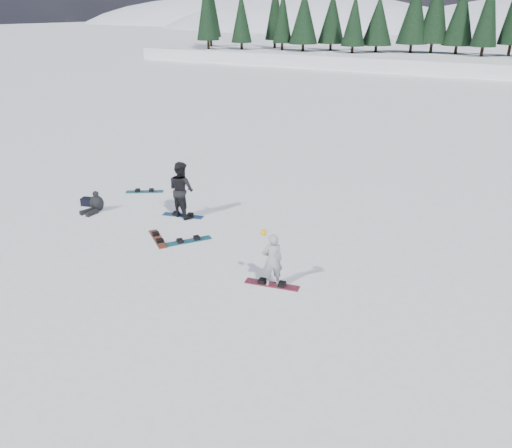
{
  "coord_description": "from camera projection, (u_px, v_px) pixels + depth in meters",
  "views": [
    {
      "loc": [
        6.97,
        -10.99,
        6.9
      ],
      "look_at": [
        0.44,
        0.65,
        1.1
      ],
      "focal_mm": 35.0,
      "sensor_mm": 36.0,
      "label": 1
    }
  ],
  "objects": [
    {
      "name": "ground",
      "position": [
        232.0,
        263.0,
        14.66
      ],
      "size": [
        420.0,
        420.0,
        0.0
      ],
      "primitive_type": "plane",
      "color": "white",
      "rests_on": "ground"
    },
    {
      "name": "snowboard_man",
      "position": [
        183.0,
        216.0,
        17.97
      ],
      "size": [
        1.52,
        0.64,
        0.03
      ],
      "primitive_type": "cube",
      "rotation": [
        0.0,
        0.0,
        0.25
      ],
      "color": "navy",
      "rests_on": "ground"
    },
    {
      "name": "snowboarder_woman",
      "position": [
        272.0,
        260.0,
        13.19
      ],
      "size": [
        0.66,
        0.63,
        1.66
      ],
      "rotation": [
        0.0,
        0.0,
        3.83
      ],
      "color": "#AAAAAF",
      "rests_on": "ground"
    },
    {
      "name": "gear_bag",
      "position": [
        88.0,
        202.0,
        18.88
      ],
      "size": [
        0.52,
        0.42,
        0.3
      ],
      "primitive_type": "cube",
      "rotation": [
        0.0,
        0.0,
        0.3
      ],
      "color": "black",
      "rests_on": "ground"
    },
    {
      "name": "snowboard_loose_b",
      "position": [
        158.0,
        239.0,
        16.16
      ],
      "size": [
        1.37,
        1.12,
        0.03
      ],
      "primitive_type": "cube",
      "rotation": [
        0.0,
        0.0,
        -0.64
      ],
      "color": "#9D3E22",
      "rests_on": "ground"
    },
    {
      "name": "seated_rider",
      "position": [
        96.0,
        203.0,
        18.31
      ],
      "size": [
        0.6,
        0.93,
        0.76
      ],
      "rotation": [
        0.0,
        0.0,
        -0.12
      ],
      "color": "black",
      "rests_on": "ground"
    },
    {
      "name": "snowboard_loose_c",
      "position": [
        145.0,
        192.0,
        20.3
      ],
      "size": [
        1.42,
        1.03,
        0.03
      ],
      "primitive_type": "cube",
      "rotation": [
        0.0,
        0.0,
        0.56
      ],
      "color": "#17707F",
      "rests_on": "ground"
    },
    {
      "name": "snowboarder_man",
      "position": [
        181.0,
        190.0,
        17.57
      ],
      "size": [
        1.13,
        0.96,
        2.02
      ],
      "primitive_type": "imported",
      "rotation": [
        0.0,
        0.0,
        2.92
      ],
      "color": "black",
      "rests_on": "ground"
    },
    {
      "name": "snowboard_loose_a",
      "position": [
        188.0,
        241.0,
        16.01
      ],
      "size": [
        1.12,
        1.37,
        0.03
      ],
      "primitive_type": "cube",
      "rotation": [
        0.0,
        0.0,
        0.93
      ],
      "color": "#19748E",
      "rests_on": "ground"
    },
    {
      "name": "snowboard_woman",
      "position": [
        272.0,
        285.0,
        13.5
      ],
      "size": [
        1.53,
        0.56,
        0.03
      ],
      "primitive_type": "cube",
      "rotation": [
        0.0,
        0.0,
        0.19
      ],
      "color": "maroon",
      "rests_on": "ground"
    },
    {
      "name": "alpine_backdrop",
      "position": [
        486.0,
        72.0,
        176.81
      ],
      "size": [
        412.5,
        227.0,
        53.2
      ],
      "color": "white",
      "rests_on": "ground"
    }
  ]
}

